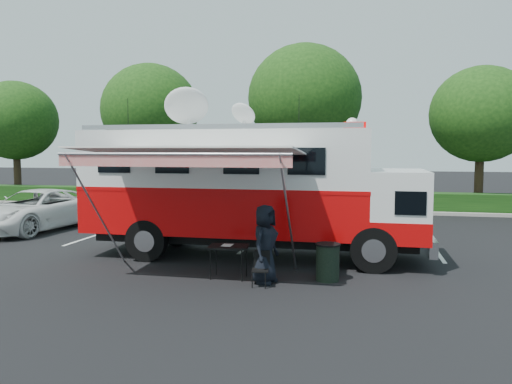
% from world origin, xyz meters
% --- Properties ---
extents(ground_plane, '(120.00, 120.00, 0.00)m').
position_xyz_m(ground_plane, '(0.00, 0.00, 0.00)').
color(ground_plane, black).
rests_on(ground_plane, ground).
extents(back_border, '(60.00, 6.14, 8.87)m').
position_xyz_m(back_border, '(1.14, 12.90, 5.00)').
color(back_border, '#9E998E').
rests_on(back_border, ground_plane).
extents(stall_lines, '(24.12, 5.50, 0.01)m').
position_xyz_m(stall_lines, '(-0.50, 3.00, 0.00)').
color(stall_lines, silver).
rests_on(stall_lines, ground_plane).
extents(command_truck, '(10.01, 2.76, 4.81)m').
position_xyz_m(command_truck, '(-0.09, -0.00, 2.06)').
color(command_truck, black).
rests_on(command_truck, ground_plane).
extents(awning, '(5.47, 2.81, 3.30)m').
position_xyz_m(awning, '(-0.98, -2.86, 3.10)').
color(awning, white).
rests_on(awning, ground_plane).
extents(white_suv, '(3.33, 6.03, 1.60)m').
position_xyz_m(white_suv, '(-9.48, 2.96, 0.00)').
color(white_suv, silver).
rests_on(white_suv, ground_plane).
extents(person, '(0.82, 1.05, 1.89)m').
position_xyz_m(person, '(0.93, -2.78, 0.00)').
color(person, black).
rests_on(person, ground_plane).
extents(folding_table, '(1.04, 0.79, 0.83)m').
position_xyz_m(folding_table, '(-0.04, -2.55, 0.78)').
color(folding_table, black).
rests_on(folding_table, ground_plane).
extents(folding_chair, '(0.45, 0.47, 0.82)m').
position_xyz_m(folding_chair, '(0.89, -3.05, 0.48)').
color(folding_chair, black).
rests_on(folding_chair, ground_plane).
extents(trash_bin, '(0.62, 0.62, 0.92)m').
position_xyz_m(trash_bin, '(2.39, -2.26, 0.46)').
color(trash_bin, black).
rests_on(trash_bin, ground_plane).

